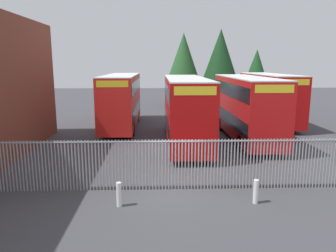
% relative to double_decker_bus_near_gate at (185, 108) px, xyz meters
% --- Properties ---
extents(ground_plane, '(100.00, 100.00, 0.00)m').
position_rel_double_decker_bus_near_gate_xyz_m(ground_plane, '(-1.32, -0.22, -2.42)').
color(ground_plane, '#3D3D42').
extents(palisade_fence, '(15.53, 0.14, 2.35)m').
position_rel_double_decker_bus_near_gate_xyz_m(palisade_fence, '(-1.69, -8.22, -1.24)').
color(palisade_fence, gray).
rests_on(palisade_fence, ground).
extents(double_decker_bus_near_gate, '(2.54, 10.81, 4.42)m').
position_rel_double_decker_bus_near_gate_xyz_m(double_decker_bus_near_gate, '(0.00, 0.00, 0.00)').
color(double_decker_bus_near_gate, '#B70C0C').
rests_on(double_decker_bus_near_gate, ground).
extents(double_decker_bus_behind_fence_left, '(2.54, 10.81, 4.42)m').
position_rel_double_decker_bus_near_gate_xyz_m(double_decker_bus_behind_fence_left, '(-4.87, 5.60, 0.00)').
color(double_decker_bus_behind_fence_left, red).
rests_on(double_decker_bus_behind_fence_left, ground).
extents(double_decker_bus_behind_fence_right, '(2.54, 10.81, 4.42)m').
position_rel_double_decker_bus_near_gate_xyz_m(double_decker_bus_behind_fence_right, '(8.13, 7.21, 0.00)').
color(double_decker_bus_behind_fence_right, '#B70C0C').
rests_on(double_decker_bus_behind_fence_right, ground).
extents(double_decker_bus_far_back, '(2.54, 10.81, 4.42)m').
position_rel_double_decker_bus_near_gate_xyz_m(double_decker_bus_far_back, '(4.39, 1.11, 0.00)').
color(double_decker_bus_far_back, red).
rests_on(double_decker_bus_far_back, ground).
extents(bollard_near_left, '(0.20, 0.20, 0.95)m').
position_rel_double_decker_bus_near_gate_xyz_m(bollard_near_left, '(-3.36, -9.83, -1.95)').
color(bollard_near_left, silver).
rests_on(bollard_near_left, ground).
extents(bollard_center_front, '(0.20, 0.20, 0.95)m').
position_rel_double_decker_bus_near_gate_xyz_m(bollard_center_front, '(1.89, -9.73, -1.95)').
color(bollard_center_front, silver).
rests_on(bollard_center_front, ground).
extents(tree_tall_back, '(4.63, 4.63, 9.38)m').
position_rel_double_decker_bus_near_gate_xyz_m(tree_tall_back, '(5.75, 17.86, 3.64)').
color(tree_tall_back, '#4C3823').
rests_on(tree_tall_back, ground).
extents(tree_short_side, '(4.64, 4.64, 9.06)m').
position_rel_double_decker_bus_near_gate_xyz_m(tree_short_side, '(1.41, 19.30, 3.32)').
color(tree_short_side, '#4C3823').
rests_on(tree_short_side, ground).
extents(tree_mid_row, '(3.59, 3.59, 7.06)m').
position_rel_double_decker_bus_near_gate_xyz_m(tree_mid_row, '(10.56, 19.06, 2.06)').
color(tree_mid_row, '#4C3823').
rests_on(tree_mid_row, ground).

